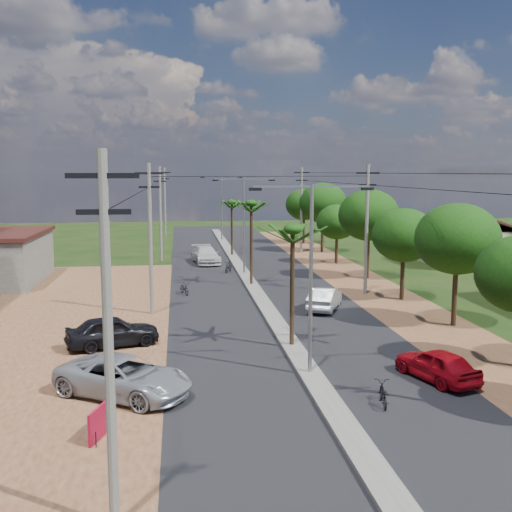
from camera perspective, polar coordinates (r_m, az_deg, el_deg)
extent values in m
plane|color=black|center=(25.69, 5.13, -11.29)|extent=(160.00, 160.00, 0.00)
cube|color=black|center=(39.93, 0.44, -4.21)|extent=(12.00, 110.00, 0.04)
cube|color=#605E56|center=(42.82, -0.11, -3.28)|extent=(1.00, 90.00, 0.18)
cube|color=brown|center=(41.92, 12.05, -3.81)|extent=(5.00, 90.00, 0.03)
cube|color=tan|center=(58.39, 19.45, 0.84)|extent=(7.00, 7.00, 3.30)
cylinder|color=black|center=(34.71, 18.43, -2.70)|extent=(0.28, 0.28, 4.55)
ellipsoid|color=black|center=(34.34, 18.62, 1.57)|extent=(4.60, 4.60, 3.91)
cylinder|color=black|center=(40.95, 13.78, -1.28)|extent=(0.28, 0.28, 4.06)
ellipsoid|color=black|center=(40.65, 13.89, 1.95)|extent=(4.20, 4.20, 3.57)
cylinder|color=black|center=(48.42, 10.61, 0.65)|extent=(0.28, 0.28, 4.76)
ellipsoid|color=black|center=(48.16, 10.69, 3.86)|extent=(4.80, 4.80, 4.08)
cylinder|color=black|center=(55.99, 7.68, 1.12)|extent=(0.28, 0.28, 3.64)
ellipsoid|color=black|center=(55.78, 7.72, 3.24)|extent=(3.80, 3.80, 3.23)
cylinder|color=black|center=(63.77, 6.34, 2.55)|extent=(0.28, 0.28, 4.90)
ellipsoid|color=black|center=(63.57, 6.38, 5.06)|extent=(5.00, 5.00, 4.25)
cylinder|color=black|center=(71.50, 4.58, 2.93)|extent=(0.28, 0.28, 4.34)
ellipsoid|color=black|center=(71.32, 4.60, 4.92)|extent=(4.40, 4.40, 3.74)
cylinder|color=black|center=(28.71, 3.46, -3.20)|extent=(0.22, 0.22, 5.80)
cylinder|color=black|center=(44.30, -0.45, 1.05)|extent=(0.22, 0.22, 6.20)
cylinder|color=black|center=(60.16, -2.31, 2.55)|extent=(0.22, 0.22, 5.50)
cylinder|color=gray|center=(24.66, 5.24, -2.49)|extent=(0.16, 0.16, 8.00)
cube|color=gray|center=(24.55, 8.11, 6.58)|extent=(2.40, 0.08, 0.08)
cube|color=gray|center=(24.02, 2.55, 6.62)|extent=(2.40, 0.08, 0.08)
cube|color=black|center=(24.87, 10.56, 6.31)|extent=(0.50, 0.18, 0.12)
cube|color=black|center=(23.86, -0.07, 6.38)|extent=(0.50, 0.18, 0.12)
cylinder|color=gray|center=(49.15, -1.16, 2.79)|extent=(0.16, 0.16, 8.00)
cube|color=gray|center=(49.09, 0.23, 7.34)|extent=(2.40, 0.08, 0.08)
cube|color=gray|center=(48.83, -2.58, 7.33)|extent=(2.40, 0.08, 0.08)
cube|color=black|center=(49.25, 1.51, 7.23)|extent=(0.50, 0.18, 0.12)
cube|color=black|center=(48.75, -3.88, 7.20)|extent=(0.50, 0.18, 0.12)
cylinder|color=gray|center=(73.98, -3.29, 4.54)|extent=(0.16, 0.16, 8.00)
cube|color=gray|center=(73.94, -2.38, 7.57)|extent=(2.40, 0.08, 0.08)
cube|color=gray|center=(73.77, -4.26, 7.55)|extent=(2.40, 0.08, 0.08)
cube|color=black|center=(74.05, -1.53, 7.49)|extent=(0.50, 0.18, 0.12)
cube|color=black|center=(73.71, -5.12, 7.46)|extent=(0.50, 0.18, 0.12)
cylinder|color=#605E56|center=(14.31, -13.86, -8.38)|extent=(0.24, 0.24, 9.00)
cube|color=black|center=(13.75, -14.41, 7.42)|extent=(1.60, 0.12, 0.12)
cube|color=black|center=(13.77, -14.29, 4.10)|extent=(1.20, 0.12, 0.12)
cylinder|color=#605E56|center=(35.91, -10.02, 1.53)|extent=(0.24, 0.24, 9.00)
cube|color=black|center=(35.69, -10.18, 7.77)|extent=(1.60, 0.12, 0.12)
cube|color=black|center=(35.70, -10.14, 6.48)|extent=(1.20, 0.12, 0.12)
cylinder|color=#605E56|center=(57.81, -9.08, 3.97)|extent=(0.24, 0.24, 9.00)
cube|color=black|center=(57.67, -9.17, 7.84)|extent=(1.60, 0.12, 0.12)
cube|color=black|center=(57.68, -9.15, 7.05)|extent=(1.20, 0.12, 0.12)
cylinder|color=#605E56|center=(78.77, -8.67, 5.04)|extent=(0.24, 0.24, 9.00)
cube|color=black|center=(78.66, -8.73, 7.87)|extent=(1.60, 0.12, 0.12)
cube|color=black|center=(78.67, -8.72, 7.29)|extent=(1.20, 0.12, 0.12)
cylinder|color=#605E56|center=(41.87, 10.48, 2.43)|extent=(0.24, 0.24, 9.00)
cube|color=black|center=(41.68, 10.62, 7.77)|extent=(1.60, 0.12, 0.12)
cube|color=black|center=(41.69, 10.59, 6.68)|extent=(1.20, 0.12, 0.12)
cylinder|color=#605E56|center=(63.10, 4.34, 4.38)|extent=(0.24, 0.24, 9.00)
cube|color=black|center=(62.98, 4.37, 7.93)|extent=(1.60, 0.12, 0.12)
cube|color=black|center=(62.98, 4.37, 7.20)|extent=(1.20, 0.12, 0.12)
imported|color=maroon|center=(25.84, 16.85, -9.94)|extent=(2.72, 4.20, 1.33)
imported|color=#9C9FA3|center=(37.26, 6.54, -4.08)|extent=(3.12, 4.51, 1.41)
imported|color=#B0B0AC|center=(55.79, -4.81, 0.05)|extent=(2.82, 5.54, 1.54)
imported|color=#9C9FA3|center=(23.67, -12.46, -11.26)|extent=(5.86, 4.98, 1.49)
imported|color=black|center=(30.16, -13.50, -7.04)|extent=(4.80, 3.12, 1.52)
imported|color=black|center=(22.88, 12.00, -12.80)|extent=(0.86, 1.67, 0.83)
imported|color=black|center=(41.88, -6.83, -3.11)|extent=(1.05, 1.76, 0.87)
imported|color=black|center=(50.67, -2.65, -1.08)|extent=(1.05, 1.63, 0.95)
cube|color=maroon|center=(20.36, -14.81, -15.21)|extent=(0.47, 1.26, 1.08)
cylinder|color=black|center=(19.93, -15.00, -16.60)|extent=(0.04, 0.04, 0.54)
cylinder|color=black|center=(21.01, -14.57, -15.26)|extent=(0.04, 0.04, 0.54)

